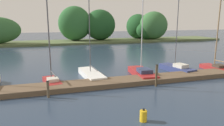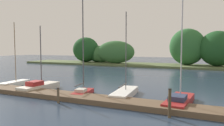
{
  "view_description": "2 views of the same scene",
  "coord_description": "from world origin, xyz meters",
  "px_view_note": "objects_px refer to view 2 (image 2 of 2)",
  "views": [
    {
      "loc": [
        -3.7,
        -3.94,
        4.67
      ],
      "look_at": [
        0.92,
        11.06,
        1.44
      ],
      "focal_mm": 33.67,
      "sensor_mm": 36.0,
      "label": 1
    },
    {
      "loc": [
        5.22,
        -2.44,
        3.78
      ],
      "look_at": [
        -1.73,
        13.1,
        2.52
      ],
      "focal_mm": 33.45,
      "sensor_mm": 36.0,
      "label": 2
    }
  ],
  "objects_px": {
    "sailboat_3": "(125,92)",
    "sailboat_4": "(180,100)",
    "mooring_piling_2": "(170,103)",
    "sailboat_2": "(83,90)",
    "mooring_piling_1": "(58,95)",
    "sailboat_1": "(40,86)",
    "sailboat_0": "(15,83)"
  },
  "relations": [
    {
      "from": "sailboat_0",
      "to": "sailboat_4",
      "type": "xyz_separation_m",
      "value": [
        15.64,
        -0.54,
        0.04
      ]
    },
    {
      "from": "sailboat_0",
      "to": "sailboat_4",
      "type": "bearing_deg",
      "value": -94.09
    },
    {
      "from": "sailboat_1",
      "to": "mooring_piling_1",
      "type": "bearing_deg",
      "value": -121.76
    },
    {
      "from": "sailboat_1",
      "to": "mooring_piling_2",
      "type": "height_order",
      "value": "sailboat_1"
    },
    {
      "from": "sailboat_1",
      "to": "mooring_piling_1",
      "type": "xyz_separation_m",
      "value": [
        4.16,
        -2.72,
        0.18
      ]
    },
    {
      "from": "sailboat_3",
      "to": "sailboat_4",
      "type": "distance_m",
      "value": 4.28
    },
    {
      "from": "sailboat_4",
      "to": "mooring_piling_1",
      "type": "height_order",
      "value": "sailboat_4"
    },
    {
      "from": "sailboat_4",
      "to": "mooring_piling_2",
      "type": "relative_size",
      "value": 4.65
    },
    {
      "from": "mooring_piling_1",
      "to": "sailboat_0",
      "type": "bearing_deg",
      "value": 156.6
    },
    {
      "from": "sailboat_2",
      "to": "mooring_piling_1",
      "type": "distance_m",
      "value": 2.72
    },
    {
      "from": "sailboat_0",
      "to": "sailboat_1",
      "type": "bearing_deg",
      "value": -103.13
    },
    {
      "from": "sailboat_1",
      "to": "sailboat_0",
      "type": "bearing_deg",
      "value": 80.46
    },
    {
      "from": "sailboat_0",
      "to": "sailboat_3",
      "type": "distance_m",
      "value": 11.47
    },
    {
      "from": "sailboat_2",
      "to": "mooring_piling_2",
      "type": "distance_m",
      "value": 7.6
    },
    {
      "from": "sailboat_3",
      "to": "mooring_piling_2",
      "type": "distance_m",
      "value": 5.53
    },
    {
      "from": "sailboat_4",
      "to": "sailboat_0",
      "type": "bearing_deg",
      "value": 93.32
    },
    {
      "from": "sailboat_1",
      "to": "sailboat_4",
      "type": "xyz_separation_m",
      "value": [
        11.77,
        0.22,
        -0.03
      ]
    },
    {
      "from": "sailboat_0",
      "to": "mooring_piling_1",
      "type": "bearing_deg",
      "value": -115.52
    },
    {
      "from": "sailboat_0",
      "to": "sailboat_1",
      "type": "relative_size",
      "value": 1.1
    },
    {
      "from": "sailboat_4",
      "to": "mooring_piling_2",
      "type": "distance_m",
      "value": 2.92
    },
    {
      "from": "sailboat_1",
      "to": "mooring_piling_2",
      "type": "distance_m",
      "value": 11.86
    },
    {
      "from": "sailboat_0",
      "to": "sailboat_2",
      "type": "bearing_deg",
      "value": -97.42
    },
    {
      "from": "sailboat_0",
      "to": "sailboat_1",
      "type": "xyz_separation_m",
      "value": [
        3.88,
        -0.75,
        0.07
      ]
    },
    {
      "from": "sailboat_3",
      "to": "mooring_piling_1",
      "type": "bearing_deg",
      "value": 133.84
    },
    {
      "from": "sailboat_4",
      "to": "mooring_piling_1",
      "type": "distance_m",
      "value": 8.16
    },
    {
      "from": "sailboat_3",
      "to": "sailboat_0",
      "type": "bearing_deg",
      "value": 87.36
    },
    {
      "from": "sailboat_2",
      "to": "mooring_piling_2",
      "type": "bearing_deg",
      "value": -119.82
    },
    {
      "from": "sailboat_2",
      "to": "sailboat_3",
      "type": "height_order",
      "value": "sailboat_2"
    },
    {
      "from": "sailboat_2",
      "to": "mooring_piling_1",
      "type": "height_order",
      "value": "sailboat_2"
    },
    {
      "from": "sailboat_1",
      "to": "mooring_piling_2",
      "type": "relative_size",
      "value": 3.56
    },
    {
      "from": "sailboat_3",
      "to": "sailboat_4",
      "type": "height_order",
      "value": "sailboat_4"
    },
    {
      "from": "sailboat_2",
      "to": "mooring_piling_1",
      "type": "xyz_separation_m",
      "value": [
        -0.28,
        -2.7,
        0.12
      ]
    }
  ]
}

